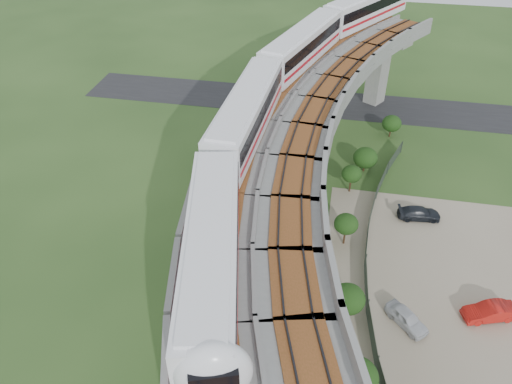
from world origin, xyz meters
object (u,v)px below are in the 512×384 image
Objects in this scene: car_white at (407,318)px; metro_train at (298,82)px; car_dark at (419,213)px; car_red at (490,312)px.

metro_train is at bearing 83.14° from car_white.
car_white is 13.16m from car_dark.
car_dark is (-4.43, 11.27, -0.09)m from car_red.
car_red is 1.02× the size of car_dark.
car_dark is (1.78, 13.04, -0.03)m from car_white.
car_white reaches higher than car_dark.
car_red is (16.79, -12.75, -11.60)m from metro_train.
car_white is 0.90× the size of car_dark.
car_red is 12.11m from car_dark.
car_white is at bearing 164.89° from car_dark.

